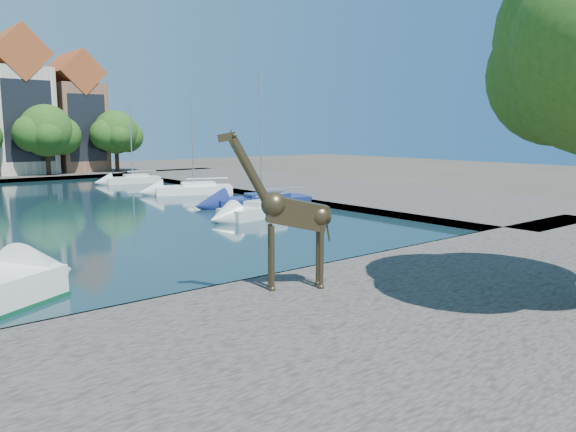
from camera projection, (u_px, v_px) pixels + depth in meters
name	position (u px, v px, depth m)	size (l,w,h in m)	color
ground	(204.00, 302.00, 18.19)	(160.00, 160.00, 0.00)	#38332B
water_basin	(14.00, 215.00, 36.56)	(38.00, 50.00, 0.08)	black
near_quay	(362.00, 364.00, 12.79)	(50.00, 14.00, 0.50)	#524C47
right_quay	(304.00, 187.00, 52.15)	(14.00, 52.00, 0.50)	#524C47
townhouse_east_mid	(17.00, 107.00, 65.14)	(6.43, 9.18, 16.65)	beige
townhouse_east_end	(74.00, 117.00, 69.35)	(5.44, 9.18, 14.43)	brown
far_tree_east	(47.00, 132.00, 62.37)	(7.54, 5.80, 7.84)	#332114
far_tree_far_east	(117.00, 134.00, 67.39)	(6.76, 5.20, 7.36)	#332114
giraffe_statue	(289.00, 213.00, 17.67)	(3.20, 2.02, 4.98)	#3A301D
sailboat_right_a	(262.00, 208.00, 35.57)	(6.09, 2.90, 9.00)	silver
sailboat_right_b	(262.00, 199.00, 40.55)	(7.32, 4.09, 9.51)	navy
sailboat_right_c	(194.00, 188.00, 48.04)	(6.76, 4.51, 9.43)	white
sailboat_right_d	(133.00, 178.00, 57.60)	(5.56, 2.67, 8.25)	silver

